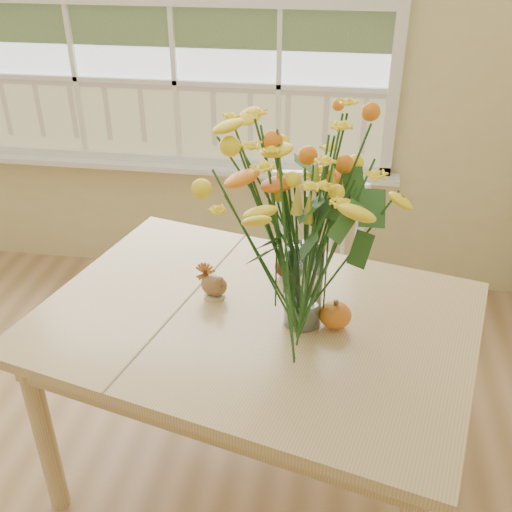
# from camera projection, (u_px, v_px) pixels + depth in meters

# --- Properties ---
(wall_back) EXTENTS (4.00, 0.02, 2.70)m
(wall_back) POSITION_uv_depth(u_px,v_px,m) (174.00, 41.00, 3.07)
(wall_back) COLOR beige
(wall_back) RESTS_ON floor
(window) EXTENTS (2.42, 0.12, 1.74)m
(window) POSITION_uv_depth(u_px,v_px,m) (169.00, 5.00, 2.95)
(window) COLOR silver
(window) RESTS_ON wall_back
(dining_table) EXTENTS (1.63, 1.33, 0.76)m
(dining_table) POSITION_uv_depth(u_px,v_px,m) (255.00, 337.00, 2.05)
(dining_table) COLOR tan
(dining_table) RESTS_ON floor
(windsor_chair) EXTENTS (0.50, 0.49, 0.92)m
(windsor_chair) POSITION_uv_depth(u_px,v_px,m) (311.00, 270.00, 2.72)
(windsor_chair) COLOR white
(windsor_chair) RESTS_ON floor
(flower_vase) EXTENTS (0.58, 0.58, 0.68)m
(flower_vase) POSITION_uv_depth(u_px,v_px,m) (307.00, 209.00, 1.77)
(flower_vase) COLOR white
(flower_vase) RESTS_ON dining_table
(pumpkin) EXTENTS (0.11, 0.11, 0.08)m
(pumpkin) POSITION_uv_depth(u_px,v_px,m) (335.00, 316.00, 1.93)
(pumpkin) COLOR #D15B18
(pumpkin) RESTS_ON dining_table
(turkey_figurine) EXTENTS (0.10, 0.08, 0.12)m
(turkey_figurine) POSITION_uv_depth(u_px,v_px,m) (214.00, 285.00, 2.08)
(turkey_figurine) COLOR #CCB78C
(turkey_figurine) RESTS_ON dining_table
(dark_gourd) EXTENTS (0.13, 0.09, 0.08)m
(dark_gourd) POSITION_uv_depth(u_px,v_px,m) (287.00, 268.00, 2.20)
(dark_gourd) COLOR #38160F
(dark_gourd) RESTS_ON dining_table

